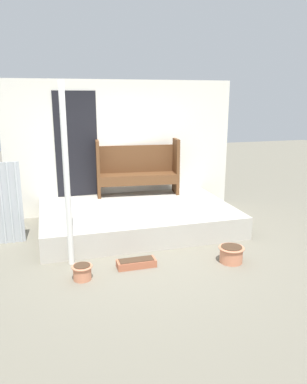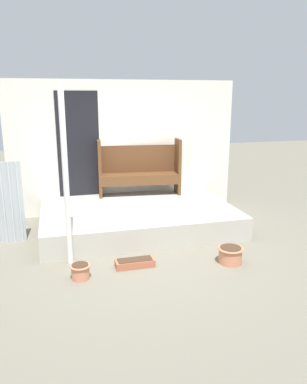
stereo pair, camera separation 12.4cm
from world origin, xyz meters
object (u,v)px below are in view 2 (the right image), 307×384
support_post (66,177)px  flower_pot_left (80,271)px  flower_pot_middle (230,254)px  bench (139,167)px  planter_box_rect (135,263)px

support_post → flower_pot_left: 1.25m
flower_pot_middle → bench: bearing=105.1°
flower_pot_middle → planter_box_rect: (-1.33, 0.22, -0.07)m
bench → planter_box_rect: bench is taller
bench → flower_pot_middle: 2.86m
support_post → planter_box_rect: bearing=-22.8°
support_post → flower_pot_middle: (2.19, -0.58, -1.12)m
flower_pot_left → flower_pot_middle: 2.09m
flower_pot_left → planter_box_rect: flower_pot_left is taller
planter_box_rect → flower_pot_middle: bearing=-9.5°
bench → flower_pot_left: bench is taller
support_post → planter_box_rect: (0.86, -0.36, -1.19)m
support_post → flower_pot_left: bearing=-78.9°
flower_pot_middle → flower_pot_left: bearing=178.3°
support_post → flower_pot_middle: support_post is taller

